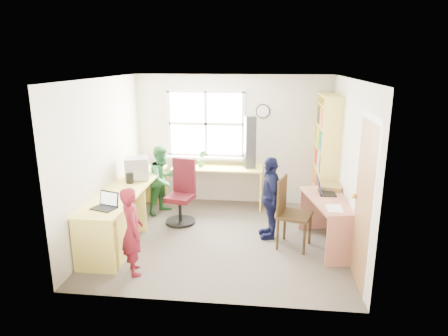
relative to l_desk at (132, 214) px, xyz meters
name	(u,v)px	position (x,y,z in m)	size (l,w,h in m)	color
room	(224,160)	(1.32, 0.38, 0.76)	(3.64, 3.44, 2.44)	#4D463C
l_desk	(132,214)	(0.00, 0.00, 0.00)	(2.38, 2.95, 0.75)	#FFE865
right_desk	(331,212)	(2.89, 0.20, 0.07)	(0.83, 1.35, 0.73)	tan
bookshelf	(326,159)	(2.96, 1.47, 0.55)	(0.30, 1.02, 2.10)	#FFE865
swivel_chair	(182,196)	(0.56, 0.86, 0.01)	(0.60, 0.60, 1.07)	black
wooden_chair	(290,210)	(2.30, 0.13, 0.11)	(0.56, 0.56, 1.04)	#332411
crt_monitor	(137,168)	(-0.15, 0.77, 0.48)	(0.45, 0.42, 0.37)	#939296
laptop_left	(106,204)	(-0.15, -0.54, 0.34)	(0.37, 0.33, 0.21)	black
laptop_right	(324,190)	(2.81, 0.45, 0.32)	(0.27, 0.33, 0.22)	black
speaker_a	(130,178)	(-0.20, 0.54, 0.38)	(0.09, 0.09, 0.17)	black
speaker_b	(142,170)	(-0.16, 1.04, 0.38)	(0.10, 0.10, 0.17)	black
cd_tower	(250,142)	(1.64, 1.71, 0.76)	(0.23, 0.22, 0.94)	black
game_box	(331,187)	(2.95, 0.68, 0.30)	(0.39, 0.39, 0.07)	red
paper_a	(124,195)	(-0.08, -0.05, 0.30)	(0.31, 0.35, 0.00)	white
paper_b	(334,208)	(2.88, -0.17, 0.27)	(0.21, 0.30, 0.00)	white
potted_plant	(202,158)	(0.77, 1.69, 0.45)	(0.17, 0.14, 0.31)	#2A6A2E
person_red	(132,231)	(0.30, -0.85, 0.12)	(0.42, 0.27, 1.15)	maroon
person_green	(163,180)	(0.14, 1.25, 0.15)	(0.59, 0.46, 1.22)	#2C7035
person_navy	(270,198)	(2.02, 0.43, 0.18)	(0.74, 0.31, 1.27)	#12163A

